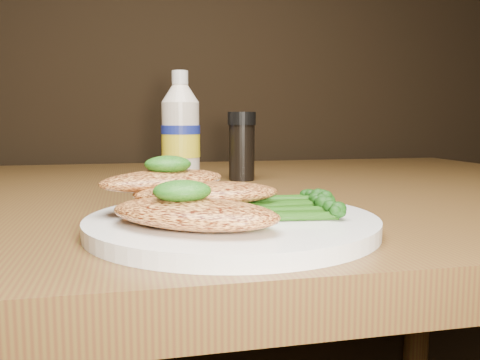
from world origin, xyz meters
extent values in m
cylinder|color=white|center=(-0.03, 0.78, 0.76)|extent=(0.24, 0.24, 0.01)
ellipsoid|color=#EA9B4A|center=(-0.06, 0.74, 0.77)|extent=(0.15, 0.14, 0.02)
ellipsoid|color=#EA9B4A|center=(-0.05, 0.79, 0.78)|extent=(0.12, 0.06, 0.02)
ellipsoid|color=#EA9B4A|center=(-0.08, 0.82, 0.79)|extent=(0.13, 0.10, 0.02)
ellipsoid|color=#083509|center=(-0.07, 0.75, 0.79)|extent=(0.04, 0.04, 0.02)
ellipsoid|color=#083509|center=(-0.08, 0.82, 0.80)|extent=(0.05, 0.04, 0.02)
camera|label=1|loc=(-0.11, 0.38, 0.84)|focal=37.64mm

